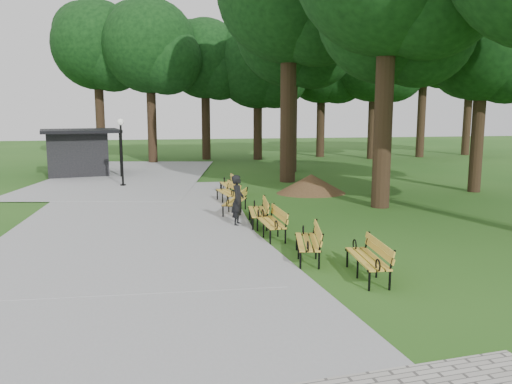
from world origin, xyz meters
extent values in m
plane|color=#214D16|center=(0.00, 0.00, 0.00)|extent=(100.00, 100.00, 0.00)
cube|color=gray|center=(-4.00, 3.00, 0.03)|extent=(12.00, 38.00, 0.06)
imported|color=black|center=(-0.53, 0.94, 0.83)|extent=(0.58, 0.70, 1.66)
cylinder|color=black|center=(-4.88, 10.42, 1.52)|extent=(0.10, 0.10, 3.04)
sphere|color=white|center=(-4.88, 10.42, 3.13)|extent=(0.32, 0.32, 0.32)
cone|color=#47301C|center=(3.63, 6.82, 0.43)|extent=(2.63, 2.63, 0.86)
cylinder|color=black|center=(5.33, 3.14, 4.20)|extent=(0.70, 0.70, 8.41)
cylinder|color=black|center=(6.30, 5.12, 3.52)|extent=(0.60, 0.60, 7.03)
sphere|color=black|center=(6.30, 5.12, 7.69)|extent=(5.92, 5.92, 5.92)
cylinder|color=black|center=(3.45, 10.63, 4.41)|extent=(0.80, 0.80, 8.82)
cylinder|color=black|center=(4.65, 14.87, 3.79)|extent=(0.76, 0.76, 7.57)
sphere|color=black|center=(4.65, 14.87, 8.28)|extent=(6.54, 6.54, 6.54)
cylinder|color=black|center=(11.12, 5.93, 3.03)|extent=(0.56, 0.56, 6.06)
sphere|color=black|center=(11.12, 5.93, 6.62)|extent=(5.07, 5.07, 5.07)
camera|label=1|loc=(-2.80, -15.25, 3.76)|focal=36.05mm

